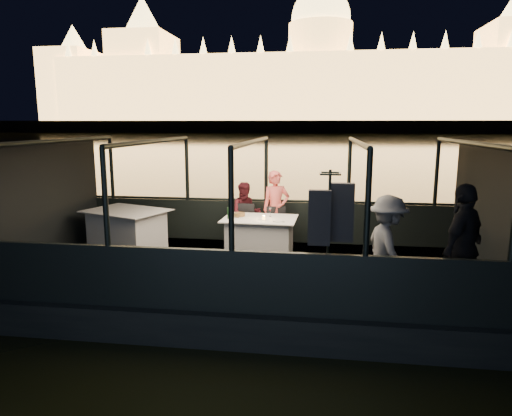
# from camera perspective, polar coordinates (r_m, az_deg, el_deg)

# --- Properties ---
(river_water) EXTENTS (500.00, 500.00, 0.00)m
(river_water) POSITION_cam_1_polar(r_m,az_deg,el_deg) (88.01, 7.33, 8.43)
(river_water) COLOR black
(river_water) RESTS_ON ground
(boat_hull) EXTENTS (8.60, 4.40, 1.00)m
(boat_hull) POSITION_cam_1_polar(r_m,az_deg,el_deg) (8.62, -0.38, -10.68)
(boat_hull) COLOR black
(boat_hull) RESTS_ON river_water
(boat_deck) EXTENTS (8.00, 4.00, 0.04)m
(boat_deck) POSITION_cam_1_polar(r_m,az_deg,el_deg) (8.45, -0.38, -7.64)
(boat_deck) COLOR black
(boat_deck) RESTS_ON boat_hull
(gunwale_port) EXTENTS (8.00, 0.08, 0.90)m
(gunwale_port) POSITION_cam_1_polar(r_m,az_deg,el_deg) (10.25, 1.25, -1.68)
(gunwale_port) COLOR black
(gunwale_port) RESTS_ON boat_deck
(gunwale_starboard) EXTENTS (8.00, 0.08, 0.90)m
(gunwale_starboard) POSITION_cam_1_polar(r_m,az_deg,el_deg) (6.44, -3.02, -9.16)
(gunwale_starboard) COLOR black
(gunwale_starboard) RESTS_ON boat_deck
(cabin_glass_port) EXTENTS (8.00, 0.02, 1.40)m
(cabin_glass_port) POSITION_cam_1_polar(r_m,az_deg,el_deg) (10.07, 1.27, 4.73)
(cabin_glass_port) COLOR #99B2B2
(cabin_glass_port) RESTS_ON gunwale_port
(cabin_glass_starboard) EXTENTS (8.00, 0.02, 1.40)m
(cabin_glass_starboard) POSITION_cam_1_polar(r_m,az_deg,el_deg) (6.15, -3.12, 0.98)
(cabin_glass_starboard) COLOR #99B2B2
(cabin_glass_starboard) RESTS_ON gunwale_starboard
(cabin_roof_glass) EXTENTS (8.00, 4.00, 0.02)m
(cabin_roof_glass) POSITION_cam_1_polar(r_m,az_deg,el_deg) (8.04, -0.40, 8.27)
(cabin_roof_glass) COLOR #99B2B2
(cabin_roof_glass) RESTS_ON boat_deck
(end_wall_fore) EXTENTS (0.02, 4.00, 2.30)m
(end_wall_fore) POSITION_cam_1_polar(r_m,az_deg,el_deg) (9.60, -24.75, 0.76)
(end_wall_fore) COLOR black
(end_wall_fore) RESTS_ON boat_deck
(end_wall_aft) EXTENTS (0.02, 4.00, 2.30)m
(end_wall_aft) POSITION_cam_1_polar(r_m,az_deg,el_deg) (8.56, 27.14, -0.51)
(end_wall_aft) COLOR black
(end_wall_aft) RESTS_ON boat_deck
(canopy_ribs) EXTENTS (8.00, 4.00, 2.30)m
(canopy_ribs) POSITION_cam_1_polar(r_m,az_deg,el_deg) (8.17, -0.39, 0.18)
(canopy_ribs) COLOR black
(canopy_ribs) RESTS_ON boat_deck
(embankment) EXTENTS (400.00, 140.00, 6.00)m
(embankment) POSITION_cam_1_polar(r_m,az_deg,el_deg) (217.96, 7.83, 9.90)
(embankment) COLOR #423D33
(embankment) RESTS_ON ground
(parliament_building) EXTENTS (220.00, 32.00, 60.00)m
(parliament_building) POSITION_cam_1_polar(r_m,az_deg,el_deg) (184.77, 7.99, 18.50)
(parliament_building) COLOR #F2D18C
(parliament_building) RESTS_ON embankment
(dining_table_central) EXTENTS (1.49, 1.11, 0.77)m
(dining_table_central) POSITION_cam_1_polar(r_m,az_deg,el_deg) (9.14, 0.47, -3.60)
(dining_table_central) COLOR silver
(dining_table_central) RESTS_ON boat_deck
(dining_table_aft) EXTENTS (1.91, 1.66, 0.85)m
(dining_table_aft) POSITION_cam_1_polar(r_m,az_deg,el_deg) (9.92, -15.80, -2.87)
(dining_table_aft) COLOR silver
(dining_table_aft) RESTS_ON boat_deck
(chair_port_left) EXTENTS (0.48, 0.48, 0.92)m
(chair_port_left) POSITION_cam_1_polar(r_m,az_deg,el_deg) (9.66, -1.58, -2.43)
(chair_port_left) COLOR black
(chair_port_left) RESTS_ON boat_deck
(chair_port_right) EXTENTS (0.49, 0.49, 0.88)m
(chair_port_right) POSITION_cam_1_polar(r_m,az_deg,el_deg) (9.53, 2.36, -2.61)
(chair_port_right) COLOR black
(chair_port_right) RESTS_ON boat_deck
(coat_stand) EXTENTS (0.68, 0.63, 1.99)m
(coat_stand) POSITION_cam_1_polar(r_m,az_deg,el_deg) (6.57, 9.00, -4.76)
(coat_stand) COLOR black
(coat_stand) RESTS_ON boat_deck
(person_woman_coral) EXTENTS (0.70, 0.59, 1.64)m
(person_woman_coral) POSITION_cam_1_polar(r_m,az_deg,el_deg) (9.73, 2.50, -0.54)
(person_woman_coral) COLOR #E35B52
(person_woman_coral) RESTS_ON boat_deck
(person_man_maroon) EXTENTS (0.74, 0.63, 1.37)m
(person_man_maroon) POSITION_cam_1_polar(r_m,az_deg,el_deg) (9.88, -1.29, -0.37)
(person_man_maroon) COLOR #44131A
(person_man_maroon) RESTS_ON boat_deck
(passenger_stripe) EXTENTS (0.83, 1.15, 1.59)m
(passenger_stripe) POSITION_cam_1_polar(r_m,az_deg,el_deg) (7.04, 16.12, -4.44)
(passenger_stripe) COLOR silver
(passenger_stripe) RESTS_ON boat_deck
(passenger_dark) EXTENTS (1.02, 1.12, 1.82)m
(passenger_dark) POSITION_cam_1_polar(r_m,az_deg,el_deg) (7.06, 24.39, -4.93)
(passenger_dark) COLOR black
(passenger_dark) RESTS_ON boat_deck
(wine_bottle) EXTENTS (0.08, 0.08, 0.28)m
(wine_bottle) POSITION_cam_1_polar(r_m,az_deg,el_deg) (8.99, -3.43, -0.40)
(wine_bottle) COLOR #133517
(wine_bottle) RESTS_ON dining_table_central
(bread_basket) EXTENTS (0.22, 0.22, 0.09)m
(bread_basket) POSITION_cam_1_polar(r_m,az_deg,el_deg) (9.17, -2.06, -0.87)
(bread_basket) COLOR brown
(bread_basket) RESTS_ON dining_table_central
(amber_candle) EXTENTS (0.07, 0.07, 0.08)m
(amber_candle) POSITION_cam_1_polar(r_m,az_deg,el_deg) (8.91, 0.98, -1.21)
(amber_candle) COLOR #FCAE3F
(amber_candle) RESTS_ON dining_table_central
(plate_near) EXTENTS (0.31, 0.31, 0.02)m
(plate_near) POSITION_cam_1_polar(r_m,az_deg,el_deg) (8.78, 2.86, -1.60)
(plate_near) COLOR white
(plate_near) RESTS_ON dining_table_central
(plate_far) EXTENTS (0.28, 0.28, 0.01)m
(plate_far) POSITION_cam_1_polar(r_m,az_deg,el_deg) (9.15, -1.53, -1.10)
(plate_far) COLOR silver
(plate_far) RESTS_ON dining_table_central
(wine_glass_white) EXTENTS (0.06, 0.06, 0.18)m
(wine_glass_white) POSITION_cam_1_polar(r_m,az_deg,el_deg) (8.90, -2.94, -0.86)
(wine_glass_white) COLOR white
(wine_glass_white) RESTS_ON dining_table_central
(wine_glass_red) EXTENTS (0.07, 0.07, 0.18)m
(wine_glass_red) POSITION_cam_1_polar(r_m,az_deg,el_deg) (9.18, 1.79, -0.50)
(wine_glass_red) COLOR silver
(wine_glass_red) RESTS_ON dining_table_central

